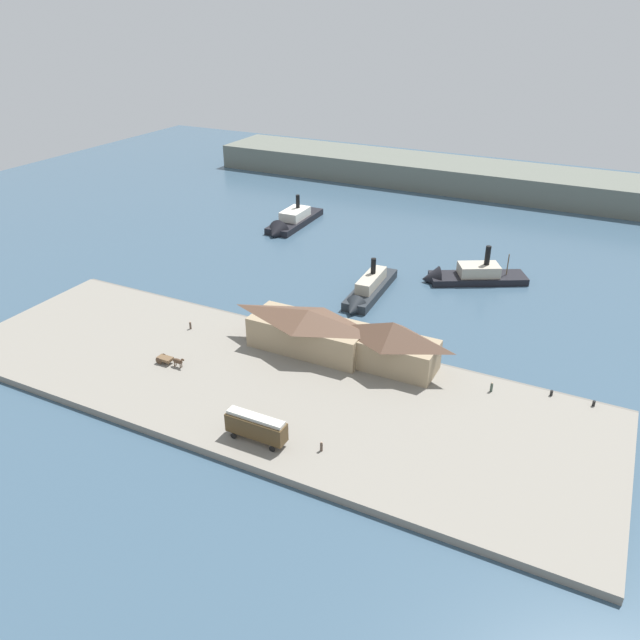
# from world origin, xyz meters

# --- Properties ---
(ground_plane) EXTENTS (320.00, 320.00, 0.00)m
(ground_plane) POSITION_xyz_m (0.00, 0.00, 0.00)
(ground_plane) COLOR #385166
(quay_promenade) EXTENTS (110.00, 36.00, 1.20)m
(quay_promenade) POSITION_xyz_m (0.00, -22.00, 0.60)
(quay_promenade) COLOR gray
(quay_promenade) RESTS_ON ground
(seawall_edge) EXTENTS (110.00, 0.80, 1.00)m
(seawall_edge) POSITION_xyz_m (0.00, -3.60, 0.50)
(seawall_edge) COLOR #666159
(seawall_edge) RESTS_ON ground
(ferry_shed_west_terminal) EXTENTS (21.00, 8.52, 7.63)m
(ferry_shed_west_terminal) POSITION_xyz_m (2.15, -9.37, 5.07)
(ferry_shed_west_terminal) COLOR #998466
(ferry_shed_west_terminal) RESTS_ON quay_promenade
(ferry_shed_customs_shed) EXTENTS (15.28, 7.52, 8.44)m
(ferry_shed_customs_shed) POSITION_xyz_m (17.26, -8.47, 5.49)
(ferry_shed_customs_shed) COLOR #998466
(ferry_shed_customs_shed) RESTS_ON quay_promenade
(street_tram) EXTENTS (8.97, 2.41, 4.17)m
(street_tram) POSITION_xyz_m (7.54, -35.17, 3.64)
(street_tram) COLOR #4C381E
(street_tram) RESTS_ON quay_promenade
(horse_cart) EXTENTS (5.55, 1.61, 1.87)m
(horse_cart) POSITION_xyz_m (-16.30, -24.52, 2.13)
(horse_cart) COLOR brown
(horse_cart) RESTS_ON quay_promenade
(pedestrian_walking_west) EXTENTS (0.42, 0.42, 1.68)m
(pedestrian_walking_west) POSITION_xyz_m (33.97, -8.21, 1.96)
(pedestrian_walking_west) COLOR #3D4C42
(pedestrian_walking_west) RESTS_ON quay_promenade
(pedestrian_walking_east) EXTENTS (0.38, 0.38, 1.55)m
(pedestrian_walking_east) POSITION_xyz_m (-21.02, -12.74, 1.91)
(pedestrian_walking_east) COLOR #4C3D33
(pedestrian_walking_east) RESTS_ON quay_promenade
(pedestrian_near_cart) EXTENTS (0.38, 0.38, 1.53)m
(pedestrian_near_cart) POSITION_xyz_m (16.59, -33.09, 1.90)
(pedestrian_near_cart) COLOR #4C3D33
(pedestrian_near_cart) RESTS_ON quay_promenade
(mooring_post_center_east) EXTENTS (0.44, 0.44, 0.90)m
(mooring_post_center_east) POSITION_xyz_m (48.76, -5.14, 1.65)
(mooring_post_center_east) COLOR black
(mooring_post_center_east) RESTS_ON quay_promenade
(mooring_post_west) EXTENTS (0.44, 0.44, 0.90)m
(mooring_post_west) POSITION_xyz_m (42.60, -5.13, 1.65)
(mooring_post_west) COLOR black
(mooring_post_west) RESTS_ON quay_promenade
(ferry_moored_east) EXTENTS (23.10, 16.39, 10.39)m
(ferry_moored_east) POSITION_xyz_m (18.34, 34.58, 1.33)
(ferry_moored_east) COLOR black
(ferry_moored_east) RESTS_ON ground
(ferry_departing_north) EXTENTS (7.49, 24.83, 10.08)m
(ferry_departing_north) POSITION_xyz_m (-34.40, 49.11, 1.38)
(ferry_departing_north) COLOR black
(ferry_departing_north) RESTS_ON ground
(ferry_near_quay) EXTENTS (6.29, 23.26, 8.99)m
(ferry_near_quay) POSITION_xyz_m (2.17, 17.12, 1.47)
(ferry_near_quay) COLOR #23282D
(ferry_near_quay) RESTS_ON ground
(far_headland) EXTENTS (180.00, 24.00, 8.00)m
(far_headland) POSITION_xyz_m (0.00, 110.00, 4.00)
(far_headland) COLOR #60665B
(far_headland) RESTS_ON ground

